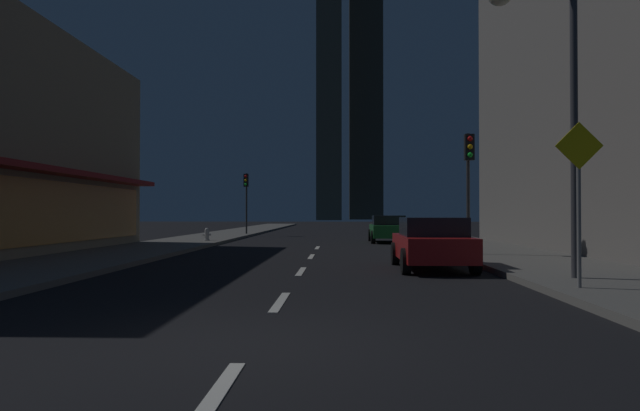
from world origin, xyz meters
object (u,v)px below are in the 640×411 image
at_px(car_parked_near, 432,243).
at_px(car_parked_far, 388,229).
at_px(pedestrian_crossing_sign, 579,190).
at_px(fire_hydrant_far_left, 207,235).
at_px(traffic_light_near_right, 469,166).
at_px(traffic_light_far_left, 246,190).
at_px(street_lamp_right, 536,55).

relative_size(car_parked_near, car_parked_far, 1.00).
relative_size(car_parked_far, pedestrian_crossing_sign, 1.34).
xyz_separation_m(car_parked_near, fire_hydrant_far_left, (-9.50, 13.29, -0.29)).
bearing_deg(traffic_light_near_right, car_parked_far, 99.97).
xyz_separation_m(car_parked_near, traffic_light_near_right, (1.90, 3.89, 2.45)).
relative_size(traffic_light_far_left, pedestrian_crossing_sign, 1.33).
xyz_separation_m(traffic_light_near_right, pedestrian_crossing_sign, (0.10, -8.82, -1.18)).
distance_m(fire_hydrant_far_left, pedestrian_crossing_sign, 21.61).
height_order(traffic_light_near_right, pedestrian_crossing_sign, traffic_light_near_right).
bearing_deg(car_parked_far, traffic_light_near_right, -80.03).
bearing_deg(car_parked_near, car_parked_far, 90.00).
bearing_deg(car_parked_near, fire_hydrant_far_left, 125.55).
relative_size(car_parked_near, fire_hydrant_far_left, 6.48).
bearing_deg(car_parked_far, street_lamp_right, -84.34).
bearing_deg(pedestrian_crossing_sign, car_parked_near, 112.07).
xyz_separation_m(car_parked_far, pedestrian_crossing_sign, (2.00, -19.63, 1.28)).
height_order(car_parked_far, street_lamp_right, street_lamp_right).
distance_m(car_parked_far, pedestrian_crossing_sign, 19.77).
relative_size(car_parked_far, fire_hydrant_far_left, 6.48).
bearing_deg(street_lamp_right, traffic_light_far_left, 112.45).
distance_m(traffic_light_near_right, traffic_light_far_left, 22.12).
xyz_separation_m(car_parked_far, fire_hydrant_far_left, (-9.50, -1.40, -0.29)).
height_order(fire_hydrant_far_left, pedestrian_crossing_sign, pedestrian_crossing_sign).
xyz_separation_m(car_parked_far, traffic_light_far_left, (-9.10, 8.39, 2.45)).
xyz_separation_m(car_parked_far, traffic_light_near_right, (1.90, -10.81, 2.45)).
distance_m(car_parked_near, pedestrian_crossing_sign, 5.47).
bearing_deg(traffic_light_far_left, car_parked_far, -42.66).
relative_size(car_parked_far, traffic_light_far_left, 1.01).
height_order(car_parked_far, fire_hydrant_far_left, car_parked_far).
relative_size(car_parked_near, traffic_light_far_left, 1.01).
bearing_deg(car_parked_near, street_lamp_right, -61.32).
bearing_deg(car_parked_far, car_parked_near, -90.00).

